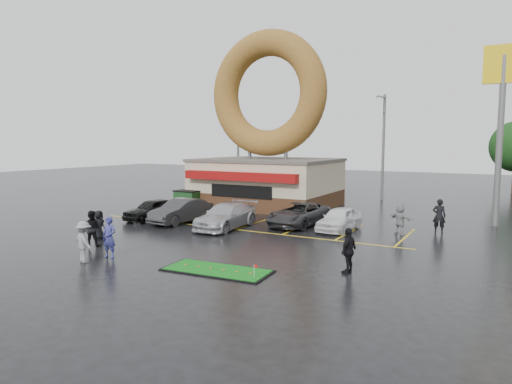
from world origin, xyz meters
The scene contains 19 objects.
ground centered at (0.00, 0.00, 0.00)m, with size 120.00×120.00×0.00m, color black.
donut_shop centered at (-3.00, 12.97, 4.46)m, with size 10.20×8.70×13.50m.
shell_sign centered at (13.00, 12.00, 7.38)m, with size 2.20×0.36×10.60m.
streetlight_left centered at (-10.00, 19.92, 4.78)m, with size 0.40×2.21×9.00m.
streetlight_mid centered at (4.00, 20.92, 4.78)m, with size 0.40×2.21×9.00m.
car_black centered at (-6.31, 3.50, 0.69)m, with size 1.62×4.04×1.38m, color black.
car_dgrey centered at (-4.09, 3.61, 0.74)m, with size 1.56×4.48×1.47m, color #2D2D2F.
car_silver centered at (-0.69, 3.51, 0.72)m, with size 2.02×4.97×1.44m, color #B1B0B6.
car_grey centered at (2.70, 6.35, 0.69)m, with size 2.29×4.97×1.38m, color #2D2D30.
car_white centered at (5.34, 6.03, 0.67)m, with size 1.57×3.91×1.33m, color white.
person_blue centered at (-1.37, -4.71, 0.90)m, with size 0.66×0.43×1.80m, color navy.
person_blackjkt centered at (-3.79, -3.59, 0.87)m, with size 0.85×0.66×1.74m, color black.
person_hoodie centered at (-1.70, -5.78, 0.87)m, with size 1.12×0.65×1.74m, color gray.
person_bystander centered at (-4.63, -2.37, 0.76)m, with size 0.75×0.49×1.53m, color black.
person_cameraman centered at (8.44, -1.91, 0.89)m, with size 1.04×0.43×1.78m, color black.
person_walker_near centered at (8.56, 6.64, 0.85)m, with size 1.57×0.50×1.69m, color #939396.
person_walker_far centered at (10.35, 8.09, 0.95)m, with size 0.70×0.46×1.91m, color black.
dumpster centered at (-7.50, 8.67, 0.65)m, with size 1.80×1.20×1.30m, color #1B481F.
putting_green centered at (3.87, -4.12, 0.03)m, with size 4.39×2.14×0.53m.
Camera 1 is at (13.73, -18.52, 5.05)m, focal length 32.00 mm.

